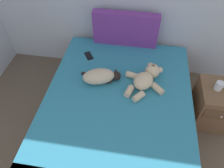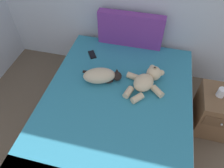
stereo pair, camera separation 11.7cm
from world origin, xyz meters
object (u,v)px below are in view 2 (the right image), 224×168
(cell_phone, at_px, (92,54))
(cat, at_px, (101,76))
(patterned_cushion, at_px, (130,30))
(nightstand, at_px, (215,112))
(mug, at_px, (222,92))
(bed, at_px, (115,118))
(teddy_bear, at_px, (146,80))

(cell_phone, bearing_deg, cat, -59.71)
(patterned_cushion, relative_size, nightstand, 1.54)
(cat, height_order, nightstand, cat)
(patterned_cushion, height_order, cat, patterned_cushion)
(mug, bearing_deg, bed, -160.82)
(patterned_cushion, relative_size, teddy_bear, 1.54)
(patterned_cushion, distance_m, teddy_bear, 0.73)
(bed, height_order, cat, cat)
(bed, xyz_separation_m, teddy_bear, (0.26, 0.32, 0.33))
(nightstand, height_order, mug, mug)
(patterned_cushion, bearing_deg, cell_phone, -141.57)
(cat, xyz_separation_m, teddy_bear, (0.48, 0.05, 0.00))
(cat, distance_m, cell_phone, 0.45)
(bed, bearing_deg, teddy_bear, 50.64)
(patterned_cushion, xyz_separation_m, nightstand, (1.10, -0.63, -0.47))
(bed, relative_size, patterned_cushion, 2.64)
(cat, distance_m, teddy_bear, 0.48)
(patterned_cushion, distance_m, cell_phone, 0.55)
(cat, xyz_separation_m, nightstand, (1.28, 0.07, -0.33))
(cat, distance_m, nightstand, 1.32)
(bed, bearing_deg, cell_phone, 123.92)
(teddy_bear, bearing_deg, cat, -174.58)
(patterned_cushion, xyz_separation_m, cat, (-0.18, -0.70, -0.14))
(teddy_bear, distance_m, nightstand, 0.87)
(cat, height_order, teddy_bear, teddy_bear)
(nightstand, relative_size, mug, 4.28)
(teddy_bear, relative_size, mug, 4.30)
(bed, relative_size, teddy_bear, 4.06)
(patterned_cushion, bearing_deg, cat, -104.23)
(cat, bearing_deg, cell_phone, 120.29)
(teddy_bear, bearing_deg, mug, 2.73)
(nightstand, bearing_deg, mug, 167.40)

